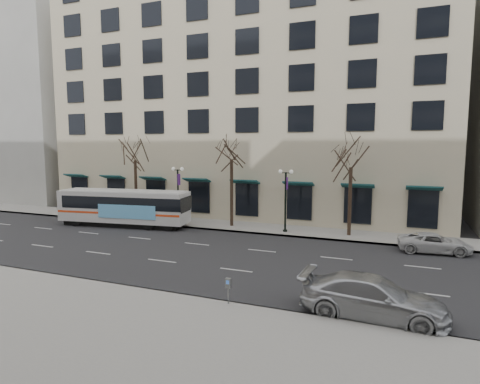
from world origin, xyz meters
The scene contains 13 objects.
ground centered at (0.00, 0.00, 0.00)m, with size 160.00×160.00×0.00m, color black.
sidewalk_far centered at (5.00, 9.00, 0.07)m, with size 80.00×4.00×0.15m, color gray.
building_hotel centered at (-2.00, 21.00, 12.00)m, with size 40.00×20.00×24.00m, color beige.
building_far_upblock centered at (-38.00, 21.00, 14.00)m, with size 28.00×20.00×28.00m, color #999993.
tree_far_left centered at (-10.00, 8.80, 6.70)m, with size 3.60×3.60×8.34m.
tree_far_mid centered at (0.00, 8.80, 6.91)m, with size 3.60×3.60×8.55m.
tree_far_right centered at (10.00, 8.80, 6.42)m, with size 3.60×3.60×8.06m.
lamp_post_left centered at (-4.99, 8.20, 2.94)m, with size 1.22×0.45×5.21m.
lamp_post_right centered at (5.01, 8.20, 2.94)m, with size 1.22×0.45×5.21m.
city_bus centered at (-9.06, 5.81, 1.75)m, with size 12.04×4.18×3.20m.
silver_car centered at (12.70, -6.06, 0.87)m, with size 2.43×5.98×1.73m, color #B4B6BC.
white_pickup centered at (15.90, 6.20, 0.65)m, with size 2.15×4.65×1.29m, color silver.
pay_station centered at (6.68, -7.30, 0.99)m, with size 0.25×0.17×1.16m.
Camera 1 is at (13.54, -23.01, 7.15)m, focal length 30.00 mm.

